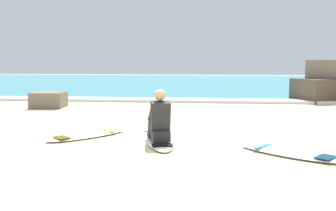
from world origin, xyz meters
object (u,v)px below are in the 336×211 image
object	(u,v)px
surfboard_spare_near	(87,135)
shoreline_rock	(49,100)
surfboard_main	(159,139)
surfboard_spare_far	(290,153)
surfer_seated	(160,121)

from	to	relation	value
surfboard_spare_near	shoreline_rock	size ratio (longest dim) A/B	1.65
surfboard_main	shoreline_rock	size ratio (longest dim) A/B	2.19
surfboard_spare_far	surfboard_spare_near	bearing A→B (deg)	163.39
surfboard_main	surfboard_spare_far	bearing A→B (deg)	-21.84
surfboard_main	surfer_seated	size ratio (longest dim) A/B	2.41
surfboard_main	surfboard_spare_far	world-z (taller)	same
surfer_seated	shoreline_rock	xyz separation A→B (m)	(-4.43, 5.29, -0.18)
surfboard_main	surfboard_spare_near	xyz separation A→B (m)	(-1.49, 0.21, 0.00)
surfboard_spare_near	surfboard_spare_far	world-z (taller)	same
surfer_seated	surfboard_spare_far	xyz separation A→B (m)	(2.23, -0.62, -0.40)
surfboard_main	surfboard_spare_far	distance (m)	2.46
surfboard_main	shoreline_rock	distance (m)	6.64
shoreline_rock	surfboard_spare_far	bearing A→B (deg)	-41.62
surfer_seated	shoreline_rock	bearing A→B (deg)	129.90
surfer_seated	surfboard_spare_near	world-z (taller)	surfer_seated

